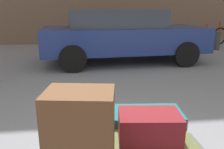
{
  "coord_description": "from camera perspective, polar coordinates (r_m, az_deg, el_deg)",
  "views": [
    {
      "loc": [
        -0.3,
        -1.31,
        1.4
      ],
      "look_at": [
        0.0,
        1.2,
        0.69
      ],
      "focal_mm": 36.89,
      "sensor_mm": 36.0,
      "label": 1
    }
  ],
  "objects": [
    {
      "name": "bollard_kerb_near",
      "position": [
        8.56,
        15.78,
        7.89
      ],
      "size": [
        0.23,
        0.23,
        0.66
      ],
      "primitive_type": "cylinder",
      "color": "#383838",
      "rests_on": "ground_plane"
    },
    {
      "name": "duffel_bag_maroon_topmost_pile",
      "position": [
        1.49,
        9.17,
        -12.88
      ],
      "size": [
        0.4,
        0.29,
        0.2
      ],
      "primitive_type": "cube",
      "rotation": [
        0.0,
        0.0,
        -0.11
      ],
      "color": "maroon",
      "rests_on": "suitcase_olive_front_right"
    },
    {
      "name": "bollard_kerb_mid",
      "position": [
        9.24,
        24.55,
        7.61
      ],
      "size": [
        0.23,
        0.23,
        0.66
      ],
      "primitive_type": "cylinder",
      "color": "#383838",
      "rests_on": "ground_plane"
    },
    {
      "name": "parked_car",
      "position": [
        6.34,
        2.4,
        9.87
      ],
      "size": [
        4.42,
        2.17,
        1.42
      ],
      "color": "navy",
      "rests_on": "ground_plane"
    },
    {
      "name": "bicycle_leaning",
      "position": [
        10.34,
        23.02,
        8.73
      ],
      "size": [
        1.73,
        0.43,
        0.96
      ],
      "color": "black",
      "rests_on": "ground_plane"
    },
    {
      "name": "duffel_bag_teal_stacked_top",
      "position": [
        1.85,
        6.5,
        -13.49
      ],
      "size": [
        0.68,
        0.36,
        0.32
      ],
      "primitive_type": "cube",
      "rotation": [
        0.0,
        0.0,
        -0.09
      ],
      "color": "#144C51",
      "rests_on": "luggage_cart"
    }
  ]
}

